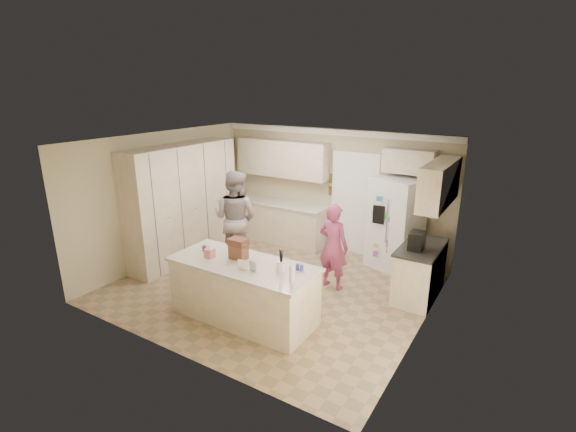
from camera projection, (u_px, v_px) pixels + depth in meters
The scene contains 41 objects.
floor at pixel (273, 287), 7.48m from camera, with size 5.20×4.60×0.02m, color #987958.
ceiling at pixel (271, 140), 6.69m from camera, with size 5.20×4.60×0.02m, color white.
wall_back at pixel (332, 190), 8.95m from camera, with size 5.20×0.02×2.60m, color #C2B48D.
wall_front at pixel (169, 265), 5.21m from camera, with size 5.20×0.02×2.60m, color #C2B48D.
wall_left at pixel (165, 197), 8.39m from camera, with size 0.02×4.60×2.60m, color #C2B48D.
wall_right at pixel (429, 248), 5.77m from camera, with size 0.02×4.60×2.60m, color #C2B48D.
crown_back at pixel (333, 132), 8.54m from camera, with size 5.20×0.08×0.12m, color white.
pantry_bank at pixel (183, 203), 8.44m from camera, with size 0.60×2.60×2.35m, color #F4DBC3.
back_base_cab at pixel (279, 223), 9.54m from camera, with size 2.20×0.60×0.88m, color #F4DBC3.
back_countertop at pixel (279, 203), 9.39m from camera, with size 2.24×0.63×0.04m, color beige.
back_upper_cab at pixel (282, 158), 9.20m from camera, with size 2.20×0.35×0.80m, color #F4DBC3.
doorway_opening at pixel (355, 205), 8.73m from camera, with size 0.90×0.06×2.10m, color black.
doorway_casing at pixel (354, 205), 8.70m from camera, with size 1.02×0.03×2.22m, color white.
wall_frame_upper at pixel (332, 179), 8.84m from camera, with size 0.15×0.02×0.20m, color brown.
wall_frame_lower at pixel (332, 191), 8.92m from camera, with size 0.15×0.02×0.20m, color brown.
refrigerator at pixel (395, 224), 8.00m from camera, with size 0.90×0.70×1.80m, color white.
fridge_seam at pixel (389, 229), 7.72m from camera, with size 0.01×0.02×1.78m, color gray.
fridge_dispenser at pixel (379, 215), 7.74m from camera, with size 0.22×0.03×0.35m, color black.
fridge_handle_l at pixel (387, 221), 7.68m from camera, with size 0.02×0.02×0.85m, color silver.
fridge_handle_r at pixel (392, 222), 7.63m from camera, with size 0.02×0.02×0.85m, color silver.
over_fridge_cab at pixel (409, 161), 7.74m from camera, with size 0.95×0.35×0.45m, color #F4DBC3.
right_base_cab at pixel (420, 273), 7.00m from camera, with size 0.60×1.20×0.88m, color #F4DBC3.
right_countertop at pixel (422, 247), 6.86m from camera, with size 0.63×1.24×0.04m, color #2D2B28.
right_upper_cab at pixel (440, 184), 6.64m from camera, with size 0.35×1.50×0.70m, color #F4DBC3.
coffee_maker at pixel (417, 241), 6.67m from camera, with size 0.22×0.28×0.30m, color black.
island_base at pixel (244, 292), 6.35m from camera, with size 2.20×0.90×0.88m, color #F4DBC3.
island_top at pixel (243, 264), 6.21m from camera, with size 2.28×0.96×0.05m, color beige.
utensil_crock at pixel (281, 267), 5.89m from camera, with size 0.13×0.13×0.15m, color white.
tissue_box at pixel (210, 253), 6.38m from camera, with size 0.13×0.13×0.14m, color #DB7A85.
tissue_plume at pixel (209, 246), 6.34m from camera, with size 0.08×0.08×0.08m, color white.
dollhouse_body at pixel (239, 252), 6.33m from camera, with size 0.26×0.18×0.22m, color brown.
dollhouse_roof at pixel (238, 242), 6.28m from camera, with size 0.28×0.20×0.10m, color #592D1E.
jam_jar at pixel (204, 248), 6.63m from camera, with size 0.07×0.07×0.09m, color #59263F.
greeting_card_a at pixel (242, 265), 5.94m from camera, with size 0.12×0.01×0.16m, color white.
greeting_card_b at pixel (253, 266), 5.91m from camera, with size 0.12×0.01×0.16m, color silver.
water_bottle at pixel (292, 274), 5.57m from camera, with size 0.07×0.07×0.24m, color silver.
shaker_salt at pixel (297, 267), 5.96m from camera, with size 0.05×0.05×0.09m, color #313092.
shaker_pepper at pixel (302, 268), 5.92m from camera, with size 0.05×0.05×0.09m, color #313092.
teen_boy at pixel (235, 218), 8.16m from camera, with size 0.93×0.72×1.91m, color gray.
teen_girl at pixel (333, 247), 7.24m from camera, with size 0.56×0.37×1.54m, color #A84792.
fridge_magnets at pixel (389, 229), 7.71m from camera, with size 0.76×0.02×1.44m, color tan, non-canonical shape.
Camera 1 is at (3.78, -5.59, 3.46)m, focal length 26.00 mm.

